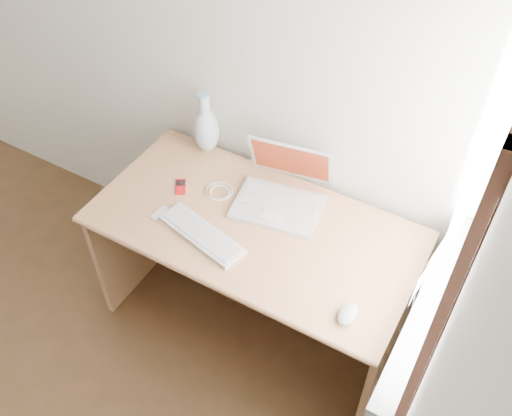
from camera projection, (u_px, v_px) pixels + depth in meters
The scene contains 9 objects.
window at pixel (478, 210), 1.62m from camera, with size 0.11×0.99×1.10m.
desk at pixel (264, 244), 2.54m from camera, with size 1.35×0.68×0.72m.
laptop at pixel (283, 192), 2.39m from camera, with size 0.40×0.36×0.25m.
external_keyboard at pixel (201, 234), 2.29m from camera, with size 0.41×0.20×0.02m.
mouse at pixel (348, 314), 2.02m from camera, with size 0.06×0.11×0.04m, color silver.
ipod at pixel (181, 187), 2.49m from camera, with size 0.09×0.10×0.01m.
cable_coil at pixel (219, 191), 2.47m from camera, with size 0.12×0.12×0.01m, color white.
remote at pixel (160, 213), 2.38m from camera, with size 0.03×0.09×0.01m, color white.
vase at pixel (206, 128), 2.58m from camera, with size 0.12×0.12×0.31m.
Camera 1 is at (1.73, 0.01, 2.44)m, focal length 40.00 mm.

